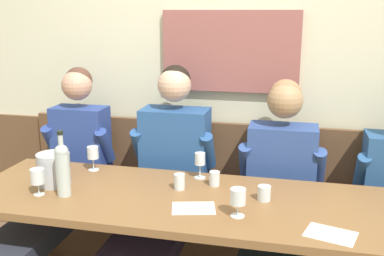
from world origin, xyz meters
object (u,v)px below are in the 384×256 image
(ice_bucket, at_px, (54,169))
(wine_glass_center_front, at_px, (200,161))
(wall_bench, at_px, (222,224))
(water_tumbler_left, at_px, (179,182))
(wine_bottle_clear_water, at_px, (63,168))
(water_tumbler_right, at_px, (264,193))
(wine_glass_center_rear, at_px, (238,198))
(wine_glass_by_bottle, at_px, (38,178))
(wine_glass_mid_right, at_px, (93,153))
(person_left_seat, at_px, (279,200))
(person_right_seat, at_px, (60,179))
(water_tumbler_center, at_px, (214,179))
(dining_table, at_px, (203,212))
(person_center_left_seat, at_px, (163,184))

(ice_bucket, relative_size, wine_glass_center_front, 1.19)
(wall_bench, distance_m, ice_bucket, 1.19)
(wine_glass_center_front, bearing_deg, water_tumbler_left, -110.22)
(ice_bucket, height_order, water_tumbler_left, ice_bucket)
(wine_bottle_clear_water, distance_m, water_tumbler_right, 1.04)
(ice_bucket, bearing_deg, wine_glass_center_rear, -9.28)
(wine_glass_by_bottle, bearing_deg, wine_glass_mid_right, 74.79)
(wine_glass_center_front, bearing_deg, person_left_seat, 2.86)
(person_right_seat, distance_m, ice_bucket, 0.38)
(wine_glass_by_bottle, bearing_deg, ice_bucket, 87.64)
(wine_glass_center_rear, bearing_deg, person_left_seat, 70.31)
(ice_bucket, height_order, wine_glass_mid_right, ice_bucket)
(person_right_seat, bearing_deg, wine_glass_center_rear, -21.59)
(water_tumbler_center, distance_m, water_tumbler_right, 0.32)
(ice_bucket, bearing_deg, water_tumbler_center, 12.30)
(wine_glass_mid_right, bearing_deg, wine_glass_center_front, 1.50)
(water_tumbler_left, bearing_deg, water_tumbler_center, 28.91)
(dining_table, distance_m, wine_glass_mid_right, 0.81)
(person_left_seat, distance_m, wine_glass_center_front, 0.50)
(dining_table, bearing_deg, water_tumbler_center, 83.24)
(wine_glass_mid_right, height_order, wine_glass_center_rear, wine_glass_mid_right)
(wine_glass_center_rear, xyz_separation_m, water_tumbler_center, (-0.18, 0.36, -0.05))
(dining_table, bearing_deg, person_left_seat, 40.43)
(wine_glass_center_front, bearing_deg, person_right_seat, 179.15)
(person_right_seat, height_order, ice_bucket, person_right_seat)
(person_right_seat, distance_m, person_center_left_seat, 0.67)
(person_left_seat, relative_size, wine_glass_by_bottle, 8.94)
(wine_bottle_clear_water, xyz_separation_m, wine_glass_mid_right, (-0.02, 0.40, -0.05))
(water_tumbler_left, bearing_deg, wine_glass_by_bottle, -160.80)
(wall_bench, relative_size, wine_bottle_clear_water, 8.07)
(wine_glass_by_bottle, relative_size, water_tumbler_right, 1.86)
(person_left_seat, bearing_deg, wine_bottle_clear_water, -158.14)
(person_center_left_seat, relative_size, wine_glass_by_bottle, 9.42)
(person_right_seat, height_order, wine_glass_mid_right, person_right_seat)
(wine_glass_mid_right, distance_m, wine_glass_center_front, 0.66)
(person_left_seat, relative_size, wine_glass_mid_right, 8.59)
(water_tumbler_right, bearing_deg, wine_glass_by_bottle, -170.29)
(wine_bottle_clear_water, bearing_deg, ice_bucket, 135.15)
(person_left_seat, relative_size, wine_bottle_clear_water, 3.64)
(water_tumbler_left, bearing_deg, water_tumbler_right, -5.66)
(water_tumbler_center, relative_size, water_tumbler_right, 1.06)
(person_center_left_seat, distance_m, wine_glass_mid_right, 0.46)
(wine_glass_center_front, bearing_deg, wine_bottle_clear_water, -146.95)
(wall_bench, distance_m, water_tumbler_right, 0.82)
(wine_bottle_clear_water, relative_size, water_tumbler_left, 4.07)
(person_right_seat, distance_m, wine_glass_center_rear, 1.29)
(wall_bench, bearing_deg, dining_table, -90.00)
(wine_glass_by_bottle, relative_size, water_tumbler_left, 1.66)
(wine_glass_by_bottle, bearing_deg, wall_bench, 42.58)
(person_left_seat, distance_m, wine_bottle_clear_water, 1.20)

